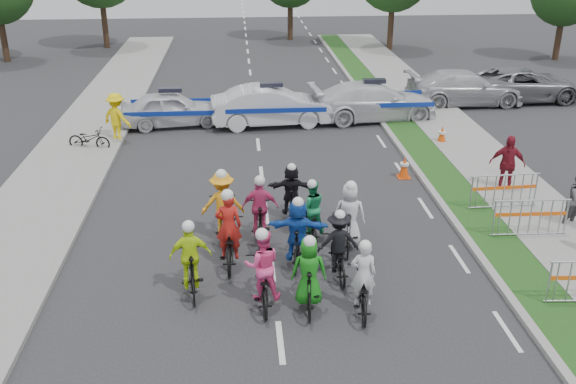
{
  "coord_description": "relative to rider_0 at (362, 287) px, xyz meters",
  "views": [
    {
      "loc": [
        -0.67,
        -10.41,
        7.7
      ],
      "look_at": [
        0.54,
        4.93,
        1.1
      ],
      "focal_mm": 40.0,
      "sensor_mm": 36.0,
      "label": 1
    }
  ],
  "objects": [
    {
      "name": "grass_strip",
      "position": [
        4.01,
        4.03,
        -0.52
      ],
      "size": [
        1.2,
        60.0,
        0.11
      ],
      "primitive_type": "cube",
      "color": "#1C4014",
      "rests_on": "ground"
    },
    {
      "name": "cone_0",
      "position": [
        2.76,
        7.43,
        -0.23
      ],
      "size": [
        0.4,
        0.4,
        0.7
      ],
      "color": "#F24C0C",
      "rests_on": "ground"
    },
    {
      "name": "ground",
      "position": [
        -1.79,
        -0.97,
        -0.58
      ],
      "size": [
        90.0,
        90.0,
        0.0
      ],
      "primitive_type": "plane",
      "color": "#28282B",
      "rests_on": "ground"
    },
    {
      "name": "rider_3",
      "position": [
        -3.6,
        0.99,
        0.13
      ],
      "size": [
        0.95,
        1.78,
        1.83
      ],
      "rotation": [
        0.0,
        0.0,
        3.25
      ],
      "color": "black",
      "rests_on": "ground"
    },
    {
      "name": "rider_2",
      "position": [
        -2.07,
        0.44,
        0.12
      ],
      "size": [
        0.79,
        1.84,
        1.86
      ],
      "rotation": [
        0.0,
        0.0,
        3.17
      ],
      "color": "black",
      "rests_on": "ground"
    },
    {
      "name": "barrier_1",
      "position": [
        4.91,
        2.93,
        -0.02
      ],
      "size": [
        2.01,
        0.55,
        1.12
      ],
      "primitive_type": null,
      "rotation": [
        0.0,
        0.0,
        -0.02
      ],
      "color": "#A5A8AD",
      "rests_on": "ground"
    },
    {
      "name": "rider_10",
      "position": [
        -2.95,
        3.58,
        0.18
      ],
      "size": [
        1.11,
        1.95,
        1.97
      ],
      "rotation": [
        0.0,
        0.0,
        3.18
      ],
      "color": "black",
      "rests_on": "ground"
    },
    {
      "name": "civilian_sedan",
      "position": [
        7.56,
        15.86,
        0.18
      ],
      "size": [
        5.25,
        2.23,
        1.51
      ],
      "primitive_type": "imported",
      "rotation": [
        0.0,
        0.0,
        1.59
      ],
      "color": "#B6B6BB",
      "rests_on": "ground"
    },
    {
      "name": "rider_9",
      "position": [
        -2.0,
        3.39,
        0.14
      ],
      "size": [
        0.94,
        1.77,
        1.85
      ],
      "rotation": [
        0.0,
        0.0,
        3.1
      ],
      "color": "black",
      "rests_on": "ground"
    },
    {
      "name": "civilian_suv",
      "position": [
        10.43,
        16.32,
        0.16
      ],
      "size": [
        5.39,
        2.6,
        1.48
      ],
      "primitive_type": "imported",
      "rotation": [
        0.0,
        0.0,
        1.6
      ],
      "color": "slate",
      "rests_on": "ground"
    },
    {
      "name": "rider_5",
      "position": [
        -1.17,
        2.07,
        0.19
      ],
      "size": [
        1.49,
        1.78,
        1.81
      ],
      "rotation": [
        0.0,
        0.0,
        2.98
      ],
      "color": "black",
      "rests_on": "ground"
    },
    {
      "name": "rider_4",
      "position": [
        -0.29,
        1.48,
        0.1
      ],
      "size": [
        0.97,
        1.71,
        1.72
      ],
      "rotation": [
        0.0,
        0.0,
        3.17
      ],
      "color": "black",
      "rests_on": "ground"
    },
    {
      "name": "police_car_0",
      "position": [
        -5.13,
        13.68,
        0.12
      ],
      "size": [
        4.27,
        2.26,
        1.38
      ],
      "primitive_type": "imported",
      "rotation": [
        0.0,
        0.0,
        1.73
      ],
      "color": "silver",
      "rests_on": "ground"
    },
    {
      "name": "rider_8",
      "position": [
        -0.69,
        3.46,
        0.05
      ],
      "size": [
        0.72,
        1.66,
        1.67
      ],
      "rotation": [
        0.0,
        0.0,
        3.19
      ],
      "color": "black",
      "rests_on": "ground"
    },
    {
      "name": "spectator_2",
      "position": [
        5.53,
        6.06,
        0.32
      ],
      "size": [
        1.13,
        0.73,
        1.78
      ],
      "primitive_type": "imported",
      "rotation": [
        0.0,
        0.0,
        -0.31
      ],
      "color": "maroon",
      "rests_on": "ground"
    },
    {
      "name": "rider_1",
      "position": [
        -1.11,
        0.19,
        0.12
      ],
      "size": [
        0.77,
        1.71,
        1.77
      ],
      "rotation": [
        0.0,
        0.0,
        3.08
      ],
      "color": "black",
      "rests_on": "ground"
    },
    {
      "name": "marshal_hiviz",
      "position": [
        -6.96,
        11.87,
        0.34
      ],
      "size": [
        1.36,
        1.21,
        1.83
      ],
      "primitive_type": "imported",
      "rotation": [
        0.0,
        0.0,
        2.58
      ],
      "color": "yellow",
      "rests_on": "ground"
    },
    {
      "name": "rider_0",
      "position": [
        0.0,
        0.0,
        0.0
      ],
      "size": [
        0.76,
        1.75,
        1.73
      ],
      "rotation": [
        0.0,
        0.0,
        3.04
      ],
      "color": "black",
      "rests_on": "ground"
    },
    {
      "name": "rider_11",
      "position": [
        -1.1,
        4.67,
        0.13
      ],
      "size": [
        1.35,
        1.61,
        1.66
      ],
      "rotation": [
        0.0,
        0.0,
        3.06
      ],
      "color": "black",
      "rests_on": "ground"
    },
    {
      "name": "cone_1",
      "position": [
        4.95,
        10.56,
        -0.23
      ],
      "size": [
        0.4,
        0.4,
        0.7
      ],
      "color": "#F24C0C",
      "rests_on": "ground"
    },
    {
      "name": "parked_bike",
      "position": [
        -7.85,
        10.96,
        -0.17
      ],
      "size": [
        1.64,
        0.89,
        0.82
      ],
      "primitive_type": "imported",
      "rotation": [
        0.0,
        0.0,
        1.33
      ],
      "color": "black",
      "rests_on": "ground"
    },
    {
      "name": "sidewalk_right",
      "position": [
        5.81,
        4.03,
        -0.51
      ],
      "size": [
        2.4,
        60.0,
        0.13
      ],
      "primitive_type": "cube",
      "color": "gray",
      "rests_on": "ground"
    },
    {
      "name": "curb_right",
      "position": [
        3.31,
        4.03,
        -0.52
      ],
      "size": [
        0.2,
        60.0,
        0.12
      ],
      "primitive_type": "cube",
      "color": "gray",
      "rests_on": "ground"
    },
    {
      "name": "police_car_1",
      "position": [
        -1.16,
        13.41,
        0.22
      ],
      "size": [
        4.92,
        2.05,
        1.58
      ],
      "primitive_type": "imported",
      "rotation": [
        0.0,
        0.0,
        1.65
      ],
      "color": "silver",
      "rests_on": "ground"
    },
    {
      "name": "barrier_2",
      "position": [
        4.91,
        4.68,
        -0.02
      ],
      "size": [
        2.02,
        0.59,
        1.12
      ],
      "primitive_type": null,
      "rotation": [
        0.0,
        0.0,
        0.05
      ],
      "color": "#A5A8AD",
      "rests_on": "ground"
    },
    {
      "name": "sidewalk_left",
      "position": [
        -8.29,
        4.03,
        -0.51
      ],
      "size": [
        3.0,
        60.0,
        0.13
      ],
      "primitive_type": "cube",
      "color": "gray",
      "rests_on": "ground"
    },
    {
      "name": "police_car_2",
      "position": [
        3.06,
        13.92,
        0.19
      ],
      "size": [
        5.47,
        2.69,
        1.53
      ],
      "primitive_type": "imported",
      "rotation": [
        0.0,
        0.0,
        1.68
      ],
      "color": "silver",
      "rests_on": "ground"
    },
    {
      "name": "rider_7",
      "position": [
        0.18,
        2.76,
        0.16
      ],
      "size": [
        0.87,
        1.86,
        1.89
      ],
      "rotation": [
        0.0,
        0.0,
        2.97
      ],
      "color": "black",
      "rests_on": "ground"
    },
    {
      "name": "rider_6",
      "position": [
        -2.79,
        2.26,
        0.08
      ],
      "size": [
        0.73,
        1.96,
        1.98
      ],
      "rotation": [
        0.0,
        0.0,
        3.12
      ],
      "color": "black",
      "rests_on": "ground"
    }
  ]
}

